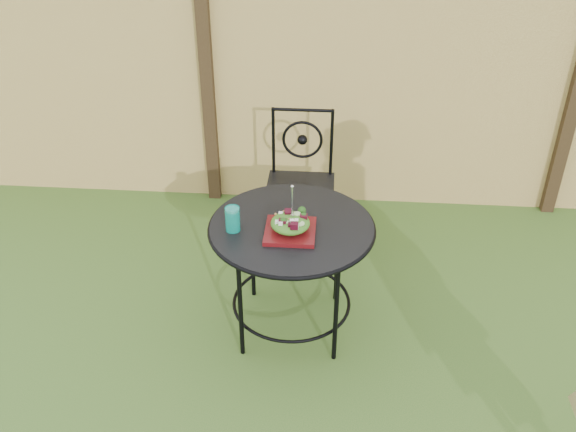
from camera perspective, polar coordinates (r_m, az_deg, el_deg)
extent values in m
plane|color=#264C18|center=(3.49, 9.41, -17.67)|extent=(60.00, 60.00, 0.00)
cube|color=#EFCD76|center=(4.77, 8.81, 10.77)|extent=(8.00, 0.05, 1.80)
cube|color=black|center=(4.78, -7.15, 11.61)|extent=(0.09, 0.09, 1.90)
cube|color=black|center=(4.98, 24.19, 9.84)|extent=(0.09, 0.09, 1.90)
cylinder|color=black|center=(3.51, 0.34, -0.94)|extent=(0.90, 0.90, 0.02)
torus|color=black|center=(3.51, 0.34, -1.02)|extent=(0.92, 0.92, 0.02)
torus|color=black|center=(3.83, 0.31, -7.59)|extent=(0.70, 0.70, 0.02)
cylinder|color=black|center=(3.92, 4.42, -3.36)|extent=(0.03, 0.03, 0.71)
cylinder|color=black|center=(3.95, -3.19, -3.01)|extent=(0.03, 0.03, 0.71)
cylinder|color=black|center=(3.55, -4.26, -7.97)|extent=(0.03, 0.03, 0.71)
cylinder|color=black|center=(3.52, 4.30, -8.41)|extent=(0.03, 0.03, 0.71)
cube|color=black|center=(4.37, 1.08, 2.39)|extent=(0.46, 0.46, 0.03)
cylinder|color=black|center=(4.33, 1.32, 9.40)|extent=(0.42, 0.02, 0.02)
torus|color=black|center=(4.42, 1.29, 6.79)|extent=(0.28, 0.02, 0.28)
cylinder|color=black|center=(4.34, -1.76, -1.47)|extent=(0.02, 0.02, 0.44)
cylinder|color=black|center=(4.32, 3.53, -1.71)|extent=(0.02, 0.02, 0.44)
cylinder|color=black|center=(4.67, -1.24, 1.30)|extent=(0.02, 0.02, 0.44)
cylinder|color=black|center=(4.65, 3.66, 1.09)|extent=(0.02, 0.02, 0.44)
cylinder|color=black|center=(4.45, -1.31, 6.65)|extent=(0.02, 0.02, 0.50)
cylinder|color=black|center=(4.43, 3.89, 6.45)|extent=(0.02, 0.02, 0.50)
cube|color=#4F0B0F|center=(3.43, 0.20, -1.36)|extent=(0.27, 0.27, 0.02)
ellipsoid|color=#235614|center=(3.40, 0.20, -0.64)|extent=(0.21, 0.21, 0.08)
cylinder|color=silver|center=(3.33, 0.38, 1.22)|extent=(0.01, 0.01, 0.18)
cylinder|color=#0C8D7A|center=(3.44, -4.94, -0.27)|extent=(0.08, 0.08, 0.14)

